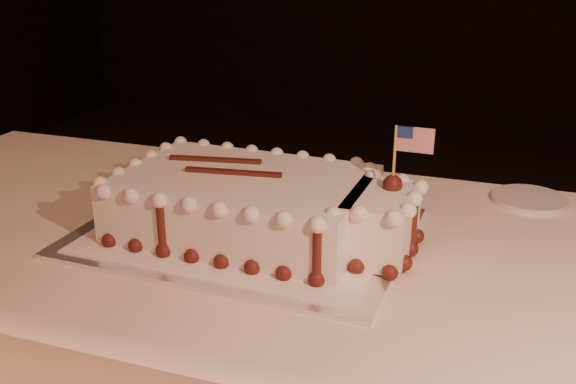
% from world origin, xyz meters
% --- Properties ---
extents(cake_board, '(0.58, 0.44, 0.01)m').
position_xyz_m(cake_board, '(-0.34, 0.59, 0.75)').
color(cake_board, white).
rests_on(cake_board, banquet_table).
extents(doily, '(0.51, 0.40, 0.00)m').
position_xyz_m(doily, '(-0.34, 0.59, 0.76)').
color(doily, white).
rests_on(doily, cake_board).
extents(sheet_cake, '(0.54, 0.32, 0.21)m').
position_xyz_m(sheet_cake, '(-0.31, 0.59, 0.81)').
color(sheet_cake, white).
rests_on(sheet_cake, doily).
extents(side_plate, '(0.15, 0.15, 0.01)m').
position_xyz_m(side_plate, '(0.13, 0.91, 0.76)').
color(side_plate, silver).
rests_on(side_plate, banquet_table).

